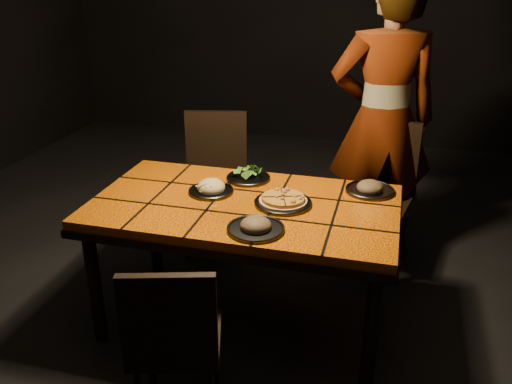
% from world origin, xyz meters
% --- Properties ---
extents(room_shell, '(6.04, 7.04, 3.08)m').
position_xyz_m(room_shell, '(0.00, 0.00, 1.50)').
color(room_shell, black).
rests_on(room_shell, ground).
extents(dining_table, '(1.62, 0.92, 0.75)m').
position_xyz_m(dining_table, '(0.00, 0.00, 0.67)').
color(dining_table, orange).
rests_on(dining_table, ground).
extents(chair_near, '(0.47, 0.47, 0.84)m').
position_xyz_m(chair_near, '(-0.07, -0.82, 0.48)').
color(chair_near, black).
rests_on(chair_near, ground).
extents(chair_far_left, '(0.52, 0.52, 0.96)m').
position_xyz_m(chair_far_left, '(-0.46, 0.86, 0.55)').
color(chair_far_left, black).
rests_on(chair_far_left, ground).
extents(chair_far_right, '(0.51, 0.51, 0.97)m').
position_xyz_m(chair_far_right, '(0.66, 0.90, 0.56)').
color(chair_far_right, black).
rests_on(chair_far_right, ground).
extents(diner, '(0.80, 0.63, 1.93)m').
position_xyz_m(diner, '(0.65, 1.00, 0.96)').
color(diner, brown).
rests_on(diner, ground).
extents(plate_pizza, '(0.32, 0.32, 0.04)m').
position_xyz_m(plate_pizza, '(0.20, 0.03, 0.77)').
color(plate_pizza, '#3A3A3F').
rests_on(plate_pizza, dining_table).
extents(plate_pasta, '(0.25, 0.25, 0.08)m').
position_xyz_m(plate_pasta, '(-0.21, 0.08, 0.77)').
color(plate_pasta, '#3A3A3F').
rests_on(plate_pasta, dining_table).
extents(plate_salad, '(0.25, 0.25, 0.07)m').
position_xyz_m(plate_salad, '(-0.07, 0.31, 0.78)').
color(plate_salad, '#3A3A3F').
rests_on(plate_salad, dining_table).
extents(plate_mushroom_a, '(0.28, 0.28, 0.09)m').
position_xyz_m(plate_mushroom_a, '(0.14, -0.30, 0.77)').
color(plate_mushroom_a, '#3A3A3F').
rests_on(plate_mushroom_a, dining_table).
extents(plate_mushroom_b, '(0.27, 0.27, 0.09)m').
position_xyz_m(plate_mushroom_b, '(0.63, 0.31, 0.77)').
color(plate_mushroom_b, '#3A3A3F').
rests_on(plate_mushroom_b, dining_table).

